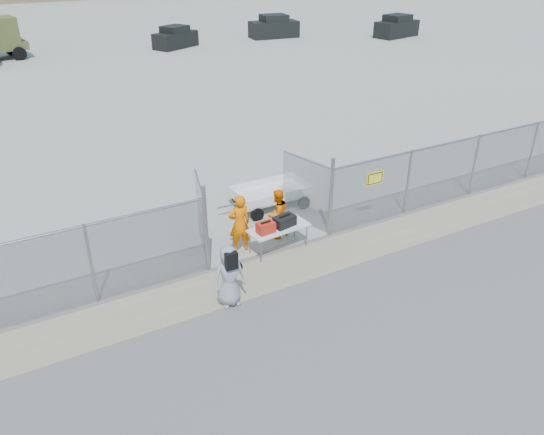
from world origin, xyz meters
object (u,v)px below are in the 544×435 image
utility_trailer (271,195)px  folding_table (279,239)px  security_worker_right (277,214)px  visitor (229,276)px  security_worker_left (240,224)px

utility_trailer → folding_table: bearing=-114.3°
security_worker_right → visitor: 3.52m
security_worker_left → security_worker_right: security_worker_left is taller
folding_table → security_worker_right: bearing=58.8°
security_worker_right → security_worker_left: bearing=-7.9°
folding_table → security_worker_left: size_ratio=1.00×
security_worker_left → visitor: size_ratio=1.10×
security_worker_left → utility_trailer: bearing=-131.2°
security_worker_right → utility_trailer: security_worker_right is taller
security_worker_right → visitor: size_ratio=0.96×
folding_table → utility_trailer: (1.17, 2.62, 0.01)m
security_worker_left → security_worker_right: size_ratio=1.15×
security_worker_right → folding_table: bearing=47.6°
security_worker_left → utility_trailer: security_worker_left is taller
security_worker_left → security_worker_right: 1.35m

